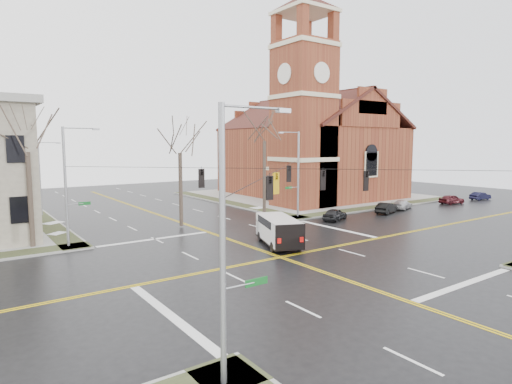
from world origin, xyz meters
TOP-DOWN VIEW (x-y plane):
  - ground at (0.00, 0.00)m, footprint 120.00×120.00m
  - sidewalks at (0.00, 0.00)m, footprint 80.00×80.00m
  - road_markings at (0.00, 0.00)m, footprint 100.00×100.00m
  - church at (24.76, 24.78)m, footprint 24.28×27.48m
  - signal_pole_ne at (11.32, 11.50)m, footprint 2.75×0.22m
  - signal_pole_nw at (-11.32, 11.50)m, footprint 2.75×0.22m
  - signal_pole_sw at (-11.32, -11.50)m, footprint 2.75×0.22m
  - span_wires at (0.00, 0.00)m, footprint 23.02×23.02m
  - traffic_signals at (-0.00, -0.67)m, footprint 8.21×8.26m
  - streetlight_north_a at (-10.65, 28.00)m, footprint 2.30×0.20m
  - streetlight_north_b at (-10.65, 48.00)m, footprint 2.30×0.20m
  - cargo_van at (2.09, 3.00)m, footprint 4.18×6.17m
  - parked_car_a at (13.57, 8.07)m, footprint 3.96×2.72m
  - parked_car_b at (21.57, 7.85)m, footprint 3.98×2.39m
  - parked_car_c at (25.71, 8.76)m, footprint 4.12×2.67m
  - parked_car_d at (34.86, 7.79)m, footprint 3.87×1.94m
  - parked_car_e at (42.04, 7.73)m, footprint 3.48×1.53m
  - tree_nw_far at (-13.74, 12.86)m, footprint 4.00×4.00m
  - tree_nw_near at (-1.00, 13.84)m, footprint 4.00×4.00m
  - tree_ne at (8.79, 13.88)m, footprint 4.00×4.00m

SIDE VIEW (x-z plane):
  - ground at x=0.00m, z-range 0.00..0.00m
  - road_markings at x=0.00m, z-range 0.00..0.01m
  - sidewalks at x=0.00m, z-range -0.01..0.16m
  - parked_car_c at x=25.71m, z-range 0.00..1.11m
  - parked_car_e at x=42.04m, z-range 0.00..1.11m
  - parked_car_b at x=21.57m, z-range 0.00..1.24m
  - parked_car_a at x=13.57m, z-range 0.00..1.25m
  - parked_car_d at x=34.86m, z-range 0.00..1.26m
  - cargo_van at x=2.09m, z-range 0.20..2.40m
  - streetlight_north_a at x=-10.65m, z-range 0.47..8.47m
  - streetlight_north_b at x=-10.65m, z-range 0.47..8.47m
  - signal_pole_ne at x=11.32m, z-range 0.45..9.45m
  - signal_pole_nw at x=-11.32m, z-range 0.45..9.45m
  - signal_pole_sw at x=-11.32m, z-range 0.45..9.45m
  - traffic_signals at x=0.00m, z-range 4.80..6.10m
  - span_wires at x=0.00m, z-range 6.18..6.22m
  - tree_nw_near at x=-1.00m, z-range 2.33..12.66m
  - tree_nw_far at x=-13.74m, z-range 2.40..13.09m
  - church at x=24.76m, z-range -5.32..22.18m
  - tree_ne at x=8.79m, z-range 2.68..14.68m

